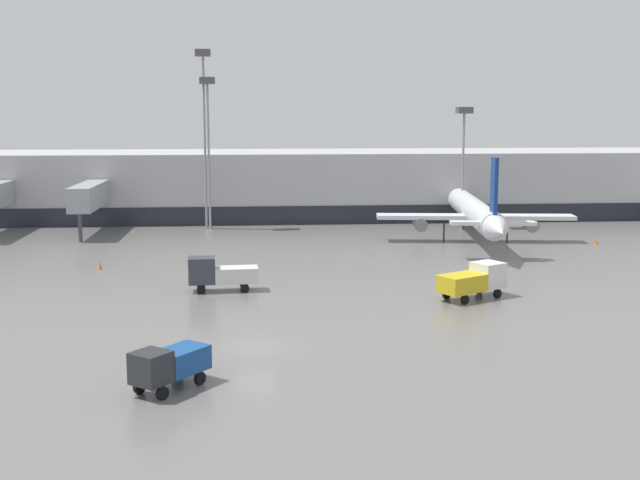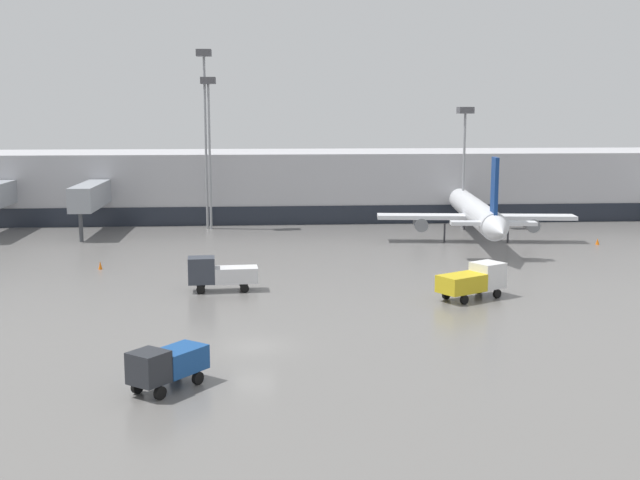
% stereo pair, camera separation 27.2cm
% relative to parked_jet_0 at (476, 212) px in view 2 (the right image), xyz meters
% --- Properties ---
extents(ground_plane, '(320.00, 320.00, 0.00)m').
position_rel_parked_jet_0_xyz_m(ground_plane, '(-24.47, -38.62, -3.31)').
color(ground_plane, slate).
extents(terminal_building, '(160.00, 29.25, 9.00)m').
position_rel_parked_jet_0_xyz_m(terminal_building, '(-24.67, 23.25, 1.18)').
color(terminal_building, '#B2B2B7').
rests_on(terminal_building, ground_plane).
extents(parked_jet_0, '(22.02, 32.40, 10.05)m').
position_rel_parked_jet_0_xyz_m(parked_jet_0, '(0.00, 0.00, 0.00)').
color(parked_jet_0, silver).
rests_on(parked_jet_0, ground_plane).
extents(service_truck_0, '(5.69, 2.24, 2.82)m').
position_rel_parked_jet_0_xyz_m(service_truck_0, '(-27.35, -22.79, -1.81)').
color(service_truck_0, silver).
rests_on(service_truck_0, ground_plane).
extents(service_truck_1, '(5.97, 4.69, 2.69)m').
position_rel_parked_jet_0_xyz_m(service_truck_1, '(-7.48, -26.91, -1.82)').
color(service_truck_1, gold).
rests_on(service_truck_1, ground_plane).
extents(service_truck_2, '(4.16, 4.59, 2.35)m').
position_rel_parked_jet_0_xyz_m(service_truck_2, '(-28.96, -45.97, -1.93)').
color(service_truck_2, '#19478C').
rests_on(service_truck_2, ground_plane).
extents(traffic_cone_1, '(0.43, 0.43, 0.68)m').
position_rel_parked_jet_0_xyz_m(traffic_cone_1, '(12.85, -2.85, -2.97)').
color(traffic_cone_1, orange).
rests_on(traffic_cone_1, ground_plane).
extents(traffic_cone_2, '(0.37, 0.37, 0.75)m').
position_rel_parked_jet_0_xyz_m(traffic_cone_2, '(-38.76, -12.82, -2.94)').
color(traffic_cone_2, orange).
rests_on(traffic_cone_2, ground_plane).
extents(apron_light_mast_0, '(1.80, 1.80, 21.78)m').
position_rel_parked_jet_0_xyz_m(apron_light_mast_0, '(-30.48, 12.77, 13.48)').
color(apron_light_mast_0, gray).
rests_on(apron_light_mast_0, ground_plane).
extents(apron_light_mast_1, '(1.80, 1.80, 14.95)m').
position_rel_parked_jet_0_xyz_m(apron_light_mast_1, '(1.23, 10.65, 8.77)').
color(apron_light_mast_1, gray).
rests_on(apron_light_mast_1, ground_plane).
extents(apron_light_mast_2, '(1.80, 1.80, 18.49)m').
position_rel_parked_jet_0_xyz_m(apron_light_mast_2, '(-30.01, 12.29, 11.26)').
color(apron_light_mast_2, gray).
rests_on(apron_light_mast_2, ground_plane).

